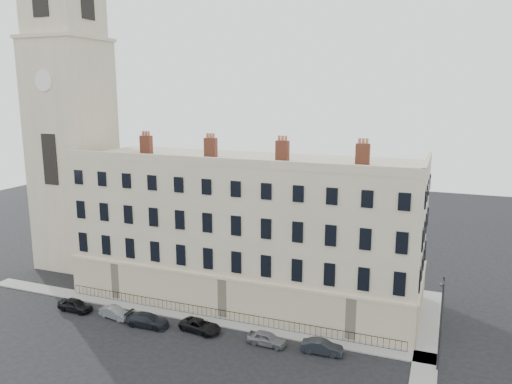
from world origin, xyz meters
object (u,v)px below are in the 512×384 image
streetlamp (441,320)px  car_a (75,305)px  car_b (115,313)px  car_e (267,338)px  car_d (200,326)px  car_f (322,347)px  car_c (148,320)px

streetlamp → car_a: bearing=174.4°
car_b → car_e: 15.68m
car_d → car_f: bearing=-80.5°
car_f → car_c: bearing=90.6°
car_d → car_e: 6.60m
streetlamp → car_f: bearing=175.8°
car_c → car_e: size_ratio=1.21×
car_e → streetlamp: 14.58m
car_b → car_d: 9.10m
car_e → streetlamp: streetlamp is taller
car_e → streetlamp: bearing=-83.8°
car_a → car_d: size_ratio=0.93×
car_b → streetlamp: bearing=-78.4°
car_a → car_d: (13.85, 0.65, -0.08)m
car_e → car_f: size_ratio=0.99×
car_b → car_f: size_ratio=0.96×
car_c → car_d: bearing=-82.9°
car_d → car_e: (6.60, -0.12, 0.04)m
car_d → streetlamp: (20.64, 0.80, 3.83)m
car_a → streetlamp: bearing=-85.1°
car_b → streetlamp: streetlamp is taller
car_c → car_a: bearing=86.4°
car_e → car_b: bearing=94.0°
car_a → car_c: 8.70m
car_b → car_e: car_e is taller
car_b → car_c: bearing=-85.5°
car_f → streetlamp: streetlamp is taller
car_a → car_b: 4.77m
car_c → car_d: car_c is taller
car_b → streetlamp: size_ratio=0.43×
streetlamp → car_d: bearing=174.3°
car_e → car_a: bearing=93.9°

